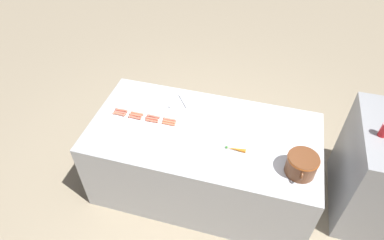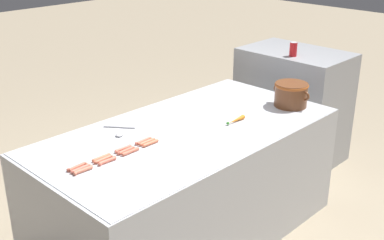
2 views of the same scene
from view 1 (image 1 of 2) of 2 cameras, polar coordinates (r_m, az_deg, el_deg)
name	(u,v)px [view 1 (image 1 of 2)]	position (r m, az deg, el deg)	size (l,w,h in m)	color
ground_plane	(202,184)	(3.73, 1.70, -10.96)	(20.00, 20.00, 0.00)	gray
griddle_counter	(203,160)	(3.39, 1.85, -6.85)	(1.09, 2.14, 0.84)	#ADAFB5
back_cabinet	(379,172)	(3.63, 29.34, -7.72)	(0.97, 0.63, 1.05)	#939599
hot_dog_0	(121,110)	(3.34, -11.98, 1.65)	(0.03, 0.13, 0.02)	#CC634C
hot_dog_1	(137,113)	(3.28, -9.36, 1.11)	(0.02, 0.13, 0.02)	#CE6D4E
hot_dog_2	(154,116)	(3.23, -6.61, 0.63)	(0.03, 0.13, 0.02)	#D06854
hot_dog_3	(170,119)	(3.18, -3.85, 0.09)	(0.03, 0.13, 0.02)	#D36D56
hot_dog_4	(120,112)	(3.32, -12.19, 1.27)	(0.02, 0.13, 0.02)	#D46956
hot_dog_5	(136,115)	(3.26, -9.63, 0.82)	(0.03, 0.13, 0.02)	#D36D51
hot_dog_6	(152,119)	(3.20, -6.88, 0.25)	(0.03, 0.13, 0.02)	#D46851
hot_dog_7	(169,122)	(3.16, -3.92, -0.29)	(0.02, 0.13, 0.02)	#D47251
hot_dog_8	(119,114)	(3.30, -12.38, 0.99)	(0.03, 0.13, 0.02)	#C96F54
hot_dog_9	(135,118)	(3.24, -9.77, 0.42)	(0.03, 0.13, 0.02)	#D76750
hot_dog_10	(152,121)	(3.18, -6.91, -0.15)	(0.02, 0.13, 0.02)	#CC674D
hot_dog_11	(169,124)	(3.14, -4.04, -0.66)	(0.02, 0.13, 0.02)	#D66E4C
bean_pot	(302,164)	(2.83, 18.30, -7.13)	(0.32, 0.26, 0.18)	brown
serving_spoon	(175,104)	(3.34, -2.85, 2.70)	(0.24, 0.19, 0.02)	#B7B7BC
carrot	(236,149)	(2.93, 7.46, -4.95)	(0.04, 0.18, 0.03)	orange
soda_can	(384,130)	(3.13, 30.06, -1.50)	(0.07, 0.07, 0.13)	red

